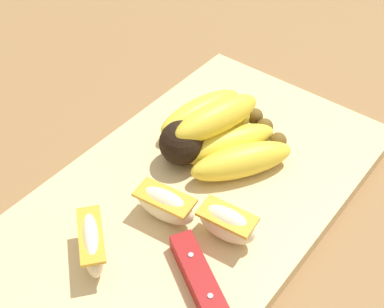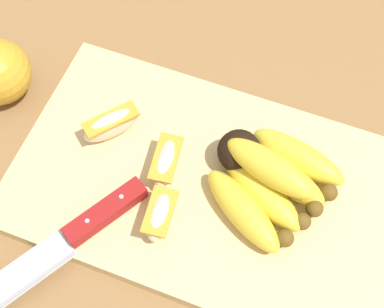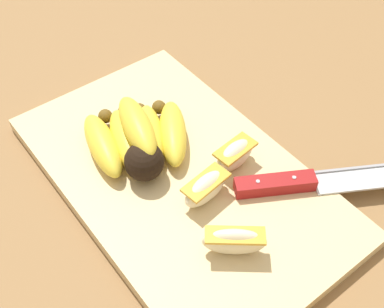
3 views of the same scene
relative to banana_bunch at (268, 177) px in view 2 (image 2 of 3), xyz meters
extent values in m
plane|color=olive|center=(-0.06, -0.03, -0.04)|extent=(6.00, 6.00, 0.00)
cube|color=#DBBC84|center=(-0.07, -0.02, -0.03)|extent=(0.45, 0.27, 0.02)
sphere|color=black|center=(-0.04, 0.02, 0.00)|extent=(0.05, 0.05, 0.05)
ellipsoid|color=yellow|center=(-0.01, -0.04, -0.01)|extent=(0.12, 0.09, 0.04)
sphere|color=brown|center=(0.04, -0.06, -0.01)|extent=(0.02, 0.02, 0.02)
ellipsoid|color=yellow|center=(0.00, -0.02, -0.01)|extent=(0.12, 0.09, 0.04)
sphere|color=brown|center=(0.05, -0.03, -0.01)|extent=(0.02, 0.02, 0.02)
ellipsoid|color=yellow|center=(0.01, 0.01, -0.01)|extent=(0.12, 0.07, 0.04)
sphere|color=brown|center=(0.06, -0.01, -0.01)|extent=(0.02, 0.02, 0.02)
ellipsoid|color=yellow|center=(0.02, 0.04, -0.01)|extent=(0.12, 0.06, 0.04)
sphere|color=brown|center=(0.07, 0.01, -0.01)|extent=(0.02, 0.02, 0.02)
ellipsoid|color=yellow|center=(0.00, 0.00, 0.02)|extent=(0.12, 0.06, 0.04)
cylinder|color=white|center=(0.02, -0.01, 0.01)|extent=(0.02, 0.02, 0.00)
cube|color=#99999E|center=(-0.21, -0.23, -0.02)|extent=(0.09, 0.15, 0.00)
cube|color=maroon|center=(-0.15, -0.10, -0.01)|extent=(0.07, 0.10, 0.02)
cylinder|color=#B2B2B7|center=(-0.14, -0.08, -0.01)|extent=(0.01, 0.01, 0.00)
cylinder|color=#B2B2B7|center=(-0.17, -0.12, -0.01)|extent=(0.01, 0.01, 0.00)
ellipsoid|color=beige|center=(-0.09, -0.08, -0.01)|extent=(0.03, 0.06, 0.04)
cube|color=gold|center=(-0.09, -0.08, 0.01)|extent=(0.03, 0.06, 0.00)
ellipsoid|color=beige|center=(-0.11, -0.02, -0.01)|extent=(0.03, 0.07, 0.04)
cube|color=gold|center=(-0.11, -0.02, 0.01)|extent=(0.03, 0.06, 0.00)
ellipsoid|color=beige|center=(-0.19, 0.00, 0.00)|extent=(0.06, 0.07, 0.04)
cube|color=gold|center=(-0.19, 0.00, 0.01)|extent=(0.06, 0.06, 0.00)
camera|label=1|loc=(-0.36, -0.25, 0.39)|focal=48.46mm
camera|label=2|loc=(0.02, -0.29, 0.58)|focal=54.34mm
camera|label=3|loc=(-0.39, 0.21, 0.46)|focal=46.02mm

